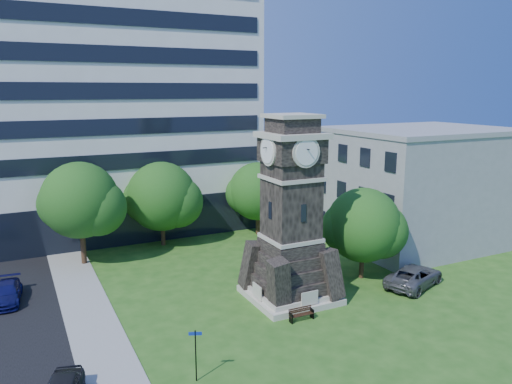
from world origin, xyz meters
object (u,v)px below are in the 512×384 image
clock_tower (291,222)px  street_sign (196,350)px  car_street_north (6,293)px  car_east_lot (414,276)px  park_bench (301,314)px

clock_tower → street_sign: clock_tower is taller
clock_tower → car_street_north: 19.24m
car_east_lot → street_sign: street_sign is taller
car_east_lot → street_sign: 18.39m
car_east_lot → park_bench: (-9.99, -1.03, -0.30)m
car_street_north → park_bench: (15.95, -10.86, -0.19)m
clock_tower → car_east_lot: size_ratio=2.31×
car_street_north → street_sign: street_sign is taller
car_street_north → street_sign: size_ratio=1.64×
clock_tower → park_bench: clock_tower is taller
clock_tower → park_bench: 5.92m
car_street_north → street_sign: bearing=-54.4°
car_east_lot → clock_tower: bearing=55.2°
car_east_lot → car_street_north: bearing=48.2°
clock_tower → car_east_lot: clock_tower is taller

